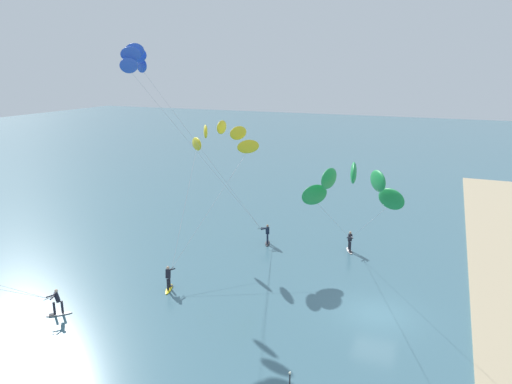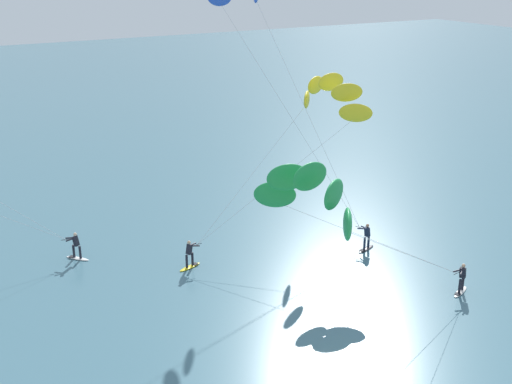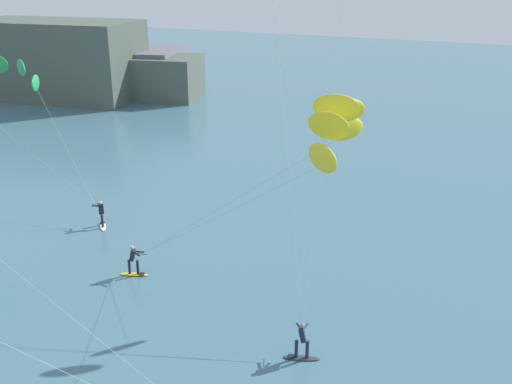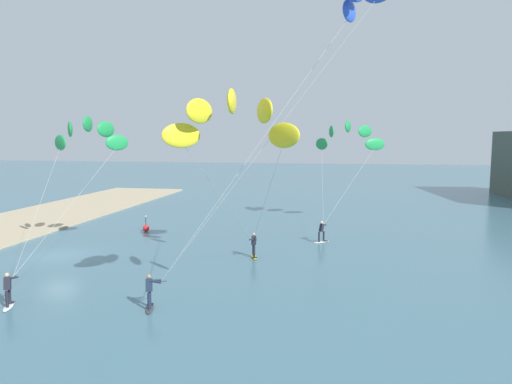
{
  "view_description": "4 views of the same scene",
  "coord_description": "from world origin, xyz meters",
  "views": [
    {
      "loc": [
        -25.78,
        -2.93,
        14.29
      ],
      "look_at": [
        3.46,
        9.27,
        5.77
      ],
      "focal_mm": 32.6,
      "sensor_mm": 36.0,
      "label": 1
    },
    {
      "loc": [
        -15.15,
        -17.74,
        16.82
      ],
      "look_at": [
        1.76,
        12.32,
        4.21
      ],
      "focal_mm": 45.67,
      "sensor_mm": 36.0,
      "label": 2
    },
    {
      "loc": [
        14.85,
        -8.99,
        15.12
      ],
      "look_at": [
        4.67,
        13.66,
        5.53
      ],
      "focal_mm": 41.81,
      "sensor_mm": 36.0,
      "label": 3
    },
    {
      "loc": [
        28.12,
        19.03,
        7.99
      ],
      "look_at": [
        1.13,
        13.99,
        4.81
      ],
      "focal_mm": 32.77,
      "sensor_mm": 36.0,
      "label": 4
    }
  ],
  "objects": [
    {
      "name": "kitesurfer_mid_water",
      "position": [
        4.84,
        19.32,
        14.26
      ],
      "size": [
        6.69,
        11.3,
        16.08
      ],
      "color": "#333338",
      "rests_on": "ground"
    },
    {
      "name": "kitesurfer_far_out",
      "position": [
        7.66,
        14.17,
        8.53
      ],
      "size": [
        11.98,
        6.13,
        10.14
      ],
      "color": "yellow",
      "rests_on": "ground"
    },
    {
      "name": "ground_plane",
      "position": [
        0.0,
        0.0,
        0.0
      ],
      "size": [
        240.0,
        240.0,
        0.0
      ],
      "primitive_type": "plane",
      "color": "#426B7A"
    },
    {
      "name": "kitesurfer_nearshore",
      "position": [
        -1.54,
        1.56,
        7.99
      ],
      "size": [
        13.18,
        5.34,
        9.52
      ],
      "color": "white",
      "rests_on": "ground"
    }
  ]
}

